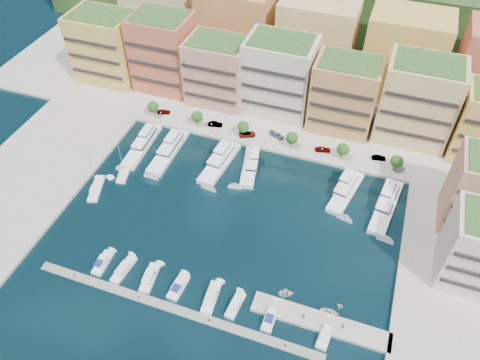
{
  "coord_description": "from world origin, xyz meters",
  "views": [
    {
      "loc": [
        30.1,
        -76.85,
        98.71
      ],
      "look_at": [
        -0.59,
        9.56,
        6.0
      ],
      "focal_mm": 35.0,
      "sensor_mm": 36.0,
      "label": 1
    }
  ],
  "objects": [
    {
      "name": "apartment_3",
      "position": [
        -2.0,
        51.99,
        13.81
      ],
      "size": [
        22.0,
        16.5,
        25.8
      ],
      "color": "beige",
      "rests_on": "north_quay"
    },
    {
      "name": "car_2",
      "position": [
        -6.8,
        34.05,
        1.76
      ],
      "size": [
        6.02,
        4.49,
        1.52
      ],
      "primitive_type": "imported",
      "rotation": [
        0.0,
        0.0,
        1.98
      ],
      "color": "gray",
      "rests_on": "north_quay"
    },
    {
      "name": "yacht_1",
      "position": [
        -27.7,
        19.27,
        1.09
      ],
      "size": [
        5.02,
        21.13,
        7.3
      ],
      "color": "white",
      "rests_on": "ground"
    },
    {
      "name": "yacht_0",
      "position": [
        -36.85,
        19.27,
        1.21
      ],
      "size": [
        5.33,
        21.41,
        7.3
      ],
      "color": "white",
      "rests_on": "ground"
    },
    {
      "name": "hillside",
      "position": [
        0.0,
        110.0,
        0.0
      ],
      "size": [
        240.0,
        40.0,
        58.0
      ],
      "primitive_type": "cube",
      "color": "#213B18",
      "rests_on": "ground"
    },
    {
      "name": "person_0",
      "position": [
        26.1,
        -22.68,
        1.93
      ],
      "size": [
        0.55,
        0.75,
        1.87
      ],
      "primitive_type": "imported",
      "rotation": [
        0.0,
        0.0,
        1.74
      ],
      "color": "#27304E",
      "rests_on": "finger_pier"
    },
    {
      "name": "lamppost_4",
      "position": [
        36.0,
        31.2,
        3.83
      ],
      "size": [
        0.3,
        0.3,
        4.2
      ],
      "color": "black",
      "rests_on": "north_quay"
    },
    {
      "name": "car_1",
      "position": [
        -18.43,
        35.26,
        1.77
      ],
      "size": [
        4.93,
        2.61,
        1.54
      ],
      "primitive_type": "imported",
      "rotation": [
        0.0,
        0.0,
        1.79
      ],
      "color": "gray",
      "rests_on": "north_quay"
    },
    {
      "name": "cruiser_9",
      "position": [
        31.76,
        -24.58,
        0.55
      ],
      "size": [
        3.14,
        7.78,
        2.55
      ],
      "color": "white",
      "rests_on": "ground"
    },
    {
      "name": "person_1",
      "position": [
        34.86,
        -22.07,
        1.83
      ],
      "size": [
        1.02,
        0.99,
        1.66
      ],
      "primitive_type": "imported",
      "rotation": [
        0.0,
        0.0,
        3.81
      ],
      "color": "#4F3E2F",
      "rests_on": "finger_pier"
    },
    {
      "name": "tree_2",
      "position": [
        -8.0,
        33.5,
        4.74
      ],
      "size": [
        3.8,
        3.8,
        5.65
      ],
      "color": "#473323",
      "rests_on": "north_quay"
    },
    {
      "name": "tree_1",
      "position": [
        -24.0,
        33.5,
        4.74
      ],
      "size": [
        3.8,
        3.8,
        5.65
      ],
      "color": "#473323",
      "rests_on": "north_quay"
    },
    {
      "name": "cruiser_5",
      "position": [
        4.29,
        -24.6,
        0.55
      ],
      "size": [
        3.4,
        8.91,
        2.55
      ],
      "color": "white",
      "rests_on": "ground"
    },
    {
      "name": "tree_5",
      "position": [
        40.0,
        33.5,
        4.74
      ],
      "size": [
        3.8,
        3.8,
        5.65
      ],
      "color": "#473323",
      "rests_on": "north_quay"
    },
    {
      "name": "tender_1",
      "position": [
        20.41,
        -16.53,
        0.38
      ],
      "size": [
        1.79,
        1.68,
        0.75
      ],
      "primitive_type": "imported",
      "rotation": [
        0.0,
        0.0,
        1.17
      ],
      "color": "beige",
      "rests_on": "ground"
    },
    {
      "name": "tender_2",
      "position": [
        31.41,
        -19.0,
        0.45
      ],
      "size": [
        4.69,
        3.59,
        0.91
      ],
      "primitive_type": "imported",
      "rotation": [
        0.0,
        0.0,
        1.68
      ],
      "color": "silver",
      "rests_on": "ground"
    },
    {
      "name": "lamppost_2",
      "position": [
        0.0,
        31.2,
        3.83
      ],
      "size": [
        0.3,
        0.3,
        4.2
      ],
      "color": "black",
      "rests_on": "north_quay"
    },
    {
      "name": "lamppost_3",
      "position": [
        18.0,
        31.2,
        3.83
      ],
      "size": [
        0.3,
        0.3,
        4.2
      ],
      "color": "black",
      "rests_on": "north_quay"
    },
    {
      "name": "cruiser_4",
      "position": [
        -4.25,
        -24.59,
        0.57
      ],
      "size": [
        3.21,
        7.33,
        2.66
      ],
      "color": "white",
      "rests_on": "ground"
    },
    {
      "name": "sailboat_1",
      "position": [
        -40.64,
        -2.61,
        0.31
      ],
      "size": [
        5.83,
        10.72,
        13.2
      ],
      "color": "white",
      "rests_on": "ground"
    },
    {
      "name": "lamppost_0",
      "position": [
        -36.0,
        31.2,
        3.83
      ],
      "size": [
        0.3,
        0.3,
        4.2
      ],
      "color": "black",
      "rests_on": "north_quay"
    },
    {
      "name": "ground",
      "position": [
        0.0,
        0.0,
        0.0
      ],
      "size": [
        400.0,
        400.0,
        0.0
      ],
      "primitive_type": "plane",
      "color": "black",
      "rests_on": "ground"
    },
    {
      "name": "yacht_6",
      "position": [
        39.58,
        19.05,
        1.21
      ],
      "size": [
        7.46,
        22.14,
        7.3
      ],
      "color": "white",
      "rests_on": "ground"
    },
    {
      "name": "east_quay",
      "position": [
        62.0,
        -8.0,
        0.0
      ],
      "size": [
        34.0,
        76.0,
        2.0
      ],
      "primitive_type": "cube",
      "color": "#9E998E",
      "rests_on": "ground"
    },
    {
      "name": "tree_0",
      "position": [
        -40.0,
        33.5,
        4.74
      ],
      "size": [
        3.8,
        3.8,
        5.65
      ],
      "color": "#473323",
      "rests_on": "north_quay"
    },
    {
      "name": "cruiser_3",
      "position": [
        -11.95,
        -24.59,
        0.55
      ],
      "size": [
        3.65,
        8.56,
        2.55
      ],
      "color": "white",
      "rests_on": "ground"
    },
    {
      "name": "backblock_0",
      "position": [
        -55.0,
        74.0,
        16.0
      ],
      "size": [
        26.0,
        18.0,
        30.0
      ],
      "primitive_type": "cube",
      "color": "beige",
      "rests_on": "north_quay"
    },
    {
      "name": "tree_3",
      "position": [
        8.0,
        33.5,
        4.74
      ],
      "size": [
        3.8,
        3.8,
        5.65
      ],
      "color": "#473323",
      "rests_on": "north_quay"
    },
    {
      "name": "finger_pier",
      "position": [
        30.0,
        -22.0,
        0.0
      ],
      "size": [
        32.0,
        5.0,
        2.0
      ],
      "primitive_type": "cube",
      "color": "#9E998E",
      "rests_on": "ground"
    },
    {
      "name": "cruiser_1",
      "position": [
        -25.15,
        -24.6,
        0.57
      ],
      "size": [
        2.94,
        7.48,
        2.66
      ],
      "color": "white",
      "rests_on": "ground"
    },
    {
      "name": "apartment_1",
      "position": [
        -44.0,
        51.99,
        14.31
      ],
      "size": [
        20.0,
        16.5,
        26.8
      ],
      "color": "#BF583F",
      "rests_on": "north_quay"
    },
    {
      "name": "sailboat_2",
      "position": [
        -36.2,
        5.52,
        0.32
      ],
      "size": [
        4.51,
        8.18,
        13.2
      ],
      "color": "white",
      "rests_on": "ground"
    },
    {
      "name": "yacht_2",
      "position": [
        -10.67,
        19.93,
        1.21
      ],
      "size": [
        7.15,
        20.23,
        7.3
      ],
      "color": "white",
      "rests_on": "ground"
    },
    {
      "name": "car_3",
      "position": [
        2.26,
        36.82,
        1.73
      ],
      "size": [
        5.45,
        3.56,
        1.47
      ],
      "primitive_type": "imported",
      "rotation": [
        0.0,
        0.0,
        1.25
      ],
      "color": "gray",
      "rests_on": "north_quay"
    },
    {
      "name": "tender_0",
      "position": [
        20.75,
        -17.47,
        0.38
      ],
      "size": [
        4.39,
        3.82,
        0.76
      ],
      "primitive_type": "imported",
      "rotation": [
        0.0,
        0.0,
        1.96
      ],
      "color": "silver",
      "rests_on": "ground"
    },
    {
      "name": "tender_3",
      "position": [
        33.45,
        -16.37,
        0.45
      ],
      "size": [
        1.98,
        1.8,
        0.9
      ],
      "primitive_type": "imported",
      "rotation": [
        0.0,
        0.0,
        1.36
      ],
      "color": "beige",
      "rests_on": "ground"
    },
    {
      "name": "south_pontoon",
      "position": [
        -3.0,
        -30.0,
        0.0
      ],
      "size": [
        72.0,
        2.2,
        0.35
      ],
      "primitive_type": "cube",
      "color": "gray",
      "rests_on": "ground"
    },
    {
      "name": "cruiser_6",
      "position": [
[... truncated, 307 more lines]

